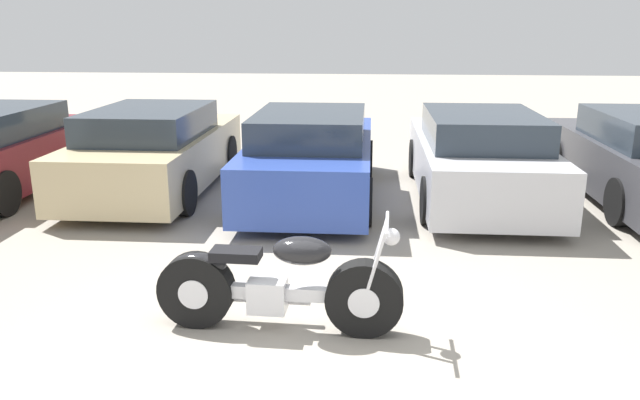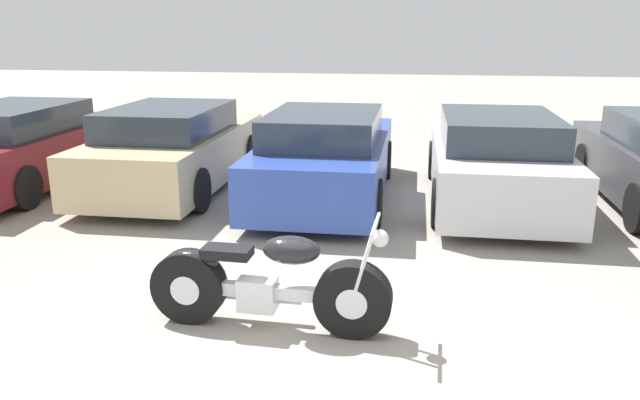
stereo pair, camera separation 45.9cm
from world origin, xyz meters
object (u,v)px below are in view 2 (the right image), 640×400
object	(u,v)px
parked_car_maroon	(24,147)
parked_car_blue	(326,157)
parked_car_silver	(495,160)
parked_car_champagne	(175,149)
motorcycle	(266,284)

from	to	relation	value
parked_car_maroon	parked_car_blue	world-z (taller)	same
parked_car_blue	parked_car_silver	bearing A→B (deg)	3.17
parked_car_maroon	parked_car_champagne	bearing A→B (deg)	5.38
parked_car_maroon	parked_car_silver	distance (m)	7.76
parked_car_blue	parked_car_silver	size ratio (longest dim) A/B	1.00
parked_car_maroon	parked_car_blue	size ratio (longest dim) A/B	1.00
motorcycle	parked_car_champagne	size ratio (longest dim) A/B	0.49
parked_car_blue	parked_car_champagne	bearing A→B (deg)	174.29
parked_car_champagne	parked_car_blue	distance (m)	2.60
motorcycle	parked_car_maroon	size ratio (longest dim) A/B	0.49
parked_car_silver	parked_car_blue	bearing A→B (deg)	-176.83
parked_car_champagne	parked_car_blue	xyz separation A→B (m)	(2.59, -0.26, 0.00)
parked_car_maroon	parked_car_champagne	world-z (taller)	same
parked_car_maroon	parked_car_silver	world-z (taller)	same
parked_car_champagne	parked_car_blue	bearing A→B (deg)	-5.71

